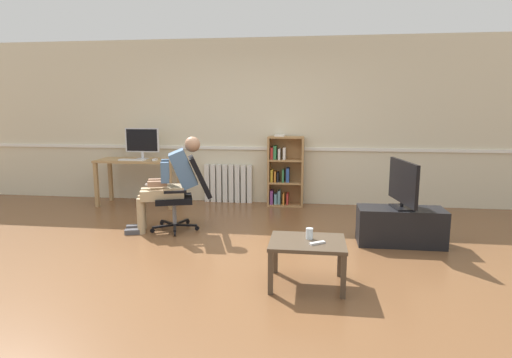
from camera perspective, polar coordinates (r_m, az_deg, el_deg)
name	(u,v)px	position (r m, az deg, el deg)	size (l,w,h in m)	color
ground_plane	(232,254)	(4.72, -3.23, -10.10)	(18.00, 18.00, 0.00)	brown
back_wall	(261,122)	(7.07, 0.74, 7.66)	(12.00, 0.13, 2.70)	beige
computer_desk	(138,166)	(7.16, -15.62, 1.66)	(1.31, 0.56, 0.76)	tan
imac_monitor	(142,141)	(7.17, -15.12, 4.95)	(0.57, 0.14, 0.51)	silver
keyboard	(132,160)	(7.03, -16.38, 2.50)	(0.43, 0.12, 0.02)	white
computer_mouse	(155,160)	(6.91, -13.50, 2.56)	(0.06, 0.10, 0.03)	white
bookshelf	(284,172)	(6.90, 3.76, 0.92)	(0.58, 0.29, 1.16)	#AD7F4C
radiator	(228,184)	(7.16, -3.76, -0.61)	(0.81, 0.08, 0.64)	white
office_chair	(186,190)	(5.60, -9.46, -1.51)	(0.82, 0.67, 0.97)	black
person_seated	(171,181)	(5.58, -11.41, -0.27)	(0.99, 0.59, 1.22)	tan
tv_stand	(400,226)	(5.26, 18.92, -6.06)	(0.98, 0.41, 0.44)	black
tv_screen	(403,184)	(5.15, 19.24, -0.60)	(0.25, 0.80, 0.56)	black
coffee_table	(307,247)	(3.87, 6.95, -9.08)	(0.68, 0.54, 0.42)	#4C3D2D
drinking_glass	(309,234)	(3.89, 7.22, -7.31)	(0.07, 0.07, 0.10)	silver
spare_remote	(317,243)	(3.78, 8.27, -8.54)	(0.04, 0.15, 0.02)	white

